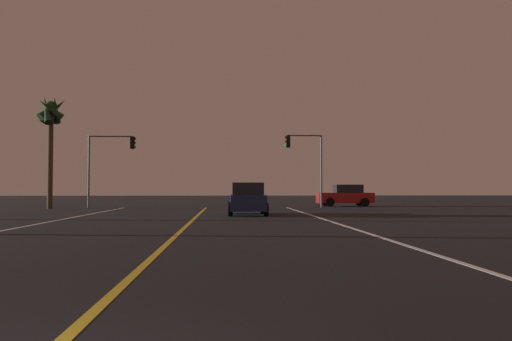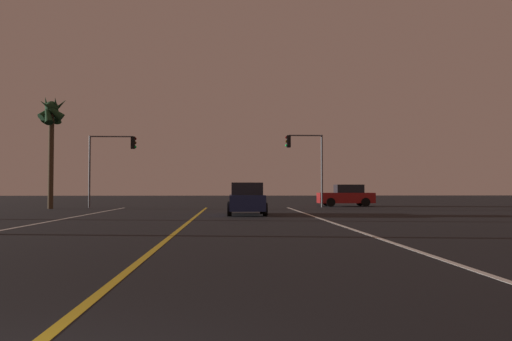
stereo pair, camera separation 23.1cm
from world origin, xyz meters
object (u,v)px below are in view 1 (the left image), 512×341
at_px(traffic_light_near_right, 304,154).
at_px(palm_tree_left_far, 51,118).
at_px(car_ahead_far, 247,199).
at_px(car_crossing_side, 346,196).
at_px(traffic_light_near_left, 112,154).

bearing_deg(traffic_light_near_right, palm_tree_left_far, 7.03).
bearing_deg(car_ahead_far, car_crossing_side, -32.08).
relative_size(traffic_light_near_right, traffic_light_near_left, 1.03).
bearing_deg(traffic_light_near_left, car_ahead_far, -49.58).
relative_size(car_ahead_far, traffic_light_near_right, 0.80).
bearing_deg(car_crossing_side, traffic_light_near_right, 29.27).
height_order(traffic_light_near_left, palm_tree_left_far, palm_tree_left_far).
relative_size(car_crossing_side, traffic_light_near_right, 0.80).
bearing_deg(car_crossing_side, car_ahead_far, 57.92).
relative_size(car_ahead_far, traffic_light_near_left, 0.82).
xyz_separation_m(traffic_light_near_left, palm_tree_left_far, (-3.70, -2.20, 2.27)).
bearing_deg(car_ahead_far, traffic_light_near_left, 40.42).
height_order(car_crossing_side, car_ahead_far, same).
xyz_separation_m(car_ahead_far, palm_tree_left_far, (-13.18, 8.94, 5.38)).
bearing_deg(traffic_light_near_left, traffic_light_near_right, 0.00).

